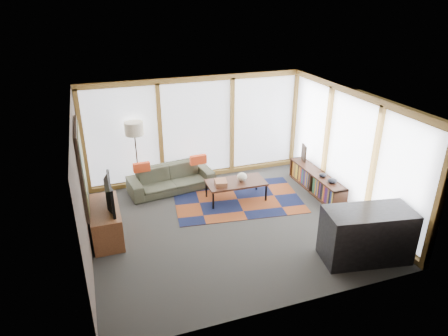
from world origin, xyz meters
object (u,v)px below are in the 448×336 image
object	(u,v)px
floor_lamp	(137,157)
tv_console	(106,222)
sofa	(171,179)
bar_counter	(367,235)
bookshelf	(316,182)
coffee_table	(236,190)
television	(105,194)

from	to	relation	value
floor_lamp	tv_console	xyz separation A→B (m)	(-0.88, -1.78, -0.54)
sofa	bar_counter	distance (m)	4.65
sofa	floor_lamp	xyz separation A→B (m)	(-0.73, 0.21, 0.57)
floor_lamp	bar_counter	xyz separation A→B (m)	(3.44, -3.99, -0.38)
bookshelf	floor_lamp	bearing A→B (deg)	160.21
tv_console	bookshelf	bearing A→B (deg)	4.10
floor_lamp	coffee_table	xyz separation A→B (m)	(2.04, -1.16, -0.64)
television	tv_console	bearing A→B (deg)	71.96
floor_lamp	bookshelf	bearing A→B (deg)	-19.79
bookshelf	bar_counter	world-z (taller)	bar_counter
coffee_table	bookshelf	distance (m)	1.96
sofa	bookshelf	size ratio (longest dim) A/B	1.00
tv_console	television	xyz separation A→B (m)	(0.05, -0.02, 0.61)
sofa	bookshelf	world-z (taller)	sofa
tv_console	sofa	bearing A→B (deg)	44.36
floor_lamp	coffee_table	size ratio (longest dim) A/B	1.30
bookshelf	coffee_table	bearing A→B (deg)	172.02
floor_lamp	bookshelf	size ratio (longest dim) A/B	0.86
television	sofa	bearing A→B (deg)	-44.38
bookshelf	tv_console	bearing A→B (deg)	-175.90
coffee_table	bookshelf	world-z (taller)	bookshelf
floor_lamp	sofa	bearing A→B (deg)	-15.68
sofa	coffee_table	bearing A→B (deg)	-43.49
floor_lamp	bar_counter	size ratio (longest dim) A/B	1.13
coffee_table	television	xyz separation A→B (m)	(-2.86, -0.64, 0.72)
floor_lamp	bookshelf	xyz separation A→B (m)	(3.98, -1.43, -0.61)
bookshelf	sofa	bearing A→B (deg)	159.30
tv_console	coffee_table	bearing A→B (deg)	12.02
coffee_table	television	bearing A→B (deg)	-167.42
bookshelf	television	distance (m)	4.87
coffee_table	tv_console	size ratio (longest dim) A/B	1.02
television	bar_counter	xyz separation A→B (m)	(4.26, -2.19, -0.45)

